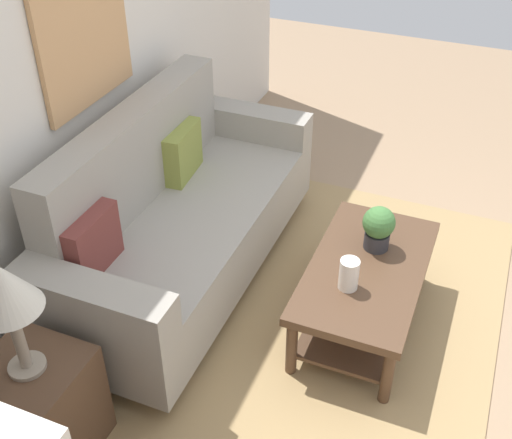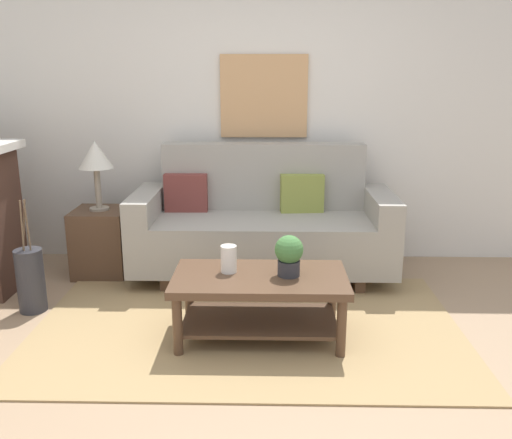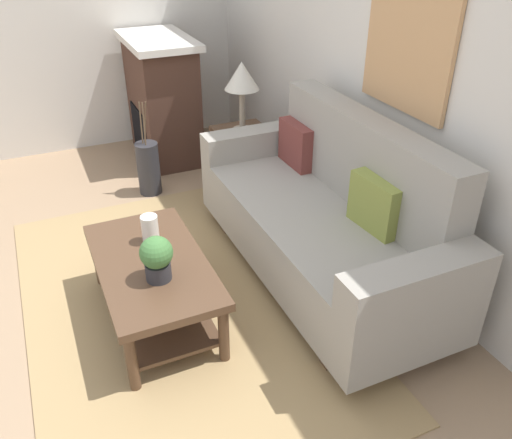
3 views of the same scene
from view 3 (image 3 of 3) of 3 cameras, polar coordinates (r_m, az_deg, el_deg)
name	(u,v)px [view 3 (image 3 of 3)]	position (r m, az deg, el deg)	size (l,w,h in m)	color
ground_plane	(97,325)	(3.38, -16.87, -10.92)	(9.66, 9.66, 0.00)	#9E7F60
wall_back	(404,64)	(3.46, 15.74, 15.90)	(5.66, 0.10, 2.70)	silver
wall_left	(75,9)	(5.56, -18.97, 20.79)	(0.10, 5.00, 2.70)	silver
area_rug	(176,303)	(3.43, -8.61, -8.90)	(2.84, 1.80, 0.01)	#A38456
couch	(325,219)	(3.44, 7.53, 0.03)	(2.11, 0.84, 1.08)	gray
throw_pillow_maroon	(297,144)	(3.89, 4.46, 8.10)	(0.36, 0.12, 0.32)	brown
throw_pillow_olive	(376,204)	(3.16, 12.82, 1.63)	(0.36, 0.12, 0.32)	olive
coffee_table	(153,277)	(3.15, -11.10, -6.12)	(1.10, 0.60, 0.43)	#513826
tabletop_vase	(150,229)	(3.21, -11.40, -1.02)	(0.10, 0.10, 0.17)	white
potted_plant_tabletop	(157,257)	(2.86, -10.70, -4.04)	(0.18, 0.18, 0.26)	#2D2D33
side_table	(243,161)	(4.58, -1.42, 6.36)	(0.44, 0.44, 0.56)	#513826
table_lamp	(242,79)	(4.33, -1.55, 14.99)	(0.28, 0.28, 0.57)	gray
fireplace	(162,99)	(5.26, -10.12, 12.77)	(1.02, 0.58, 1.16)	#472D23
floor_vase	(149,168)	(4.65, -11.55, 5.44)	(0.19, 0.19, 0.46)	#2D2D33
floor_vase_branch_a	(144,124)	(4.48, -12.04, 10.08)	(0.01, 0.01, 0.36)	brown
floor_vase_branch_b	(145,123)	(4.51, -11.92, 10.24)	(0.01, 0.01, 0.36)	brown
floor_vase_branch_c	(141,123)	(4.50, -12.35, 10.16)	(0.01, 0.01, 0.36)	brown
framed_painting	(407,50)	(3.32, 16.06, 17.24)	(0.75, 0.03, 0.70)	tan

